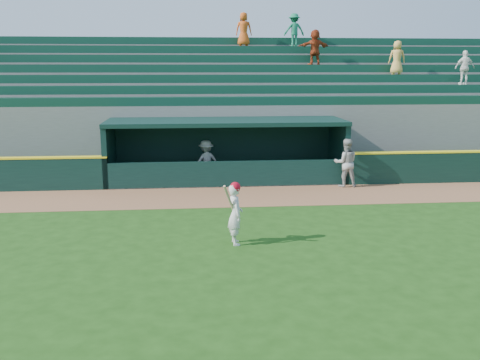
# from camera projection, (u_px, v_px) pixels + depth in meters

# --- Properties ---
(ground) EXTENTS (120.00, 120.00, 0.00)m
(ground) POSITION_uv_depth(u_px,v_px,m) (245.00, 240.00, 14.14)
(ground) COLOR #1C4210
(ground) RESTS_ON ground
(warning_track) EXTENTS (40.00, 3.00, 0.01)m
(warning_track) POSITION_uv_depth(u_px,v_px,m) (232.00, 197.00, 18.91)
(warning_track) COLOR brown
(warning_track) RESTS_ON ground
(dugout_player_front) EXTENTS (0.95, 0.77, 1.85)m
(dugout_player_front) POSITION_uv_depth(u_px,v_px,m) (346.00, 163.00, 20.36)
(dugout_player_front) COLOR #9F9F9A
(dugout_player_front) RESTS_ON ground
(dugout_player_inside) EXTENTS (1.23, 0.97, 1.67)m
(dugout_player_inside) POSITION_uv_depth(u_px,v_px,m) (206.00, 161.00, 21.23)
(dugout_player_inside) COLOR #989893
(dugout_player_inside) RESTS_ON ground
(dugout) EXTENTS (9.40, 2.80, 2.46)m
(dugout) POSITION_uv_depth(u_px,v_px,m) (226.00, 146.00, 21.66)
(dugout) COLOR slate
(dugout) RESTS_ON ground
(stands) EXTENTS (34.50, 6.25, 7.14)m
(stands) POSITION_uv_depth(u_px,v_px,m) (220.00, 112.00, 25.90)
(stands) COLOR slate
(stands) RESTS_ON ground
(batter_at_plate) EXTENTS (0.56, 0.75, 1.66)m
(batter_at_plate) POSITION_uv_depth(u_px,v_px,m) (235.00, 213.00, 13.70)
(batter_at_plate) COLOR silver
(batter_at_plate) RESTS_ON ground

